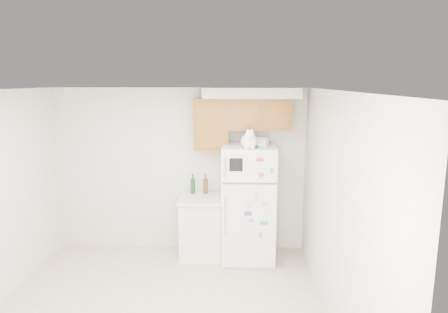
{
  "coord_description": "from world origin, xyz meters",
  "views": [
    {
      "loc": [
        0.87,
        -3.95,
        2.6
      ],
      "look_at": [
        0.69,
        1.55,
        1.55
      ],
      "focal_mm": 32.0,
      "sensor_mm": 36.0,
      "label": 1
    }
  ],
  "objects_px": {
    "storage_box_back": "(262,141)",
    "bottle_amber": "(206,184)",
    "storage_box_front": "(262,143)",
    "refrigerator": "(248,203)",
    "base_counter": "(202,226)",
    "cat": "(250,140)",
    "bottle_green": "(193,184)"
  },
  "relations": [
    {
      "from": "base_counter",
      "to": "cat",
      "type": "height_order",
      "value": "cat"
    },
    {
      "from": "storage_box_back",
      "to": "bottle_amber",
      "type": "relative_size",
      "value": 0.6
    },
    {
      "from": "storage_box_back",
      "to": "storage_box_front",
      "type": "bearing_deg",
      "value": -75.14
    },
    {
      "from": "base_counter",
      "to": "bottle_amber",
      "type": "distance_m",
      "value": 0.64
    },
    {
      "from": "refrigerator",
      "to": "storage_box_back",
      "type": "distance_m",
      "value": 0.93
    },
    {
      "from": "base_counter",
      "to": "cat",
      "type": "bearing_deg",
      "value": -24.74
    },
    {
      "from": "cat",
      "to": "refrigerator",
      "type": "bearing_deg",
      "value": 90.35
    },
    {
      "from": "storage_box_back",
      "to": "storage_box_front",
      "type": "xyz_separation_m",
      "value": [
        -0.01,
        -0.18,
        -0.01
      ]
    },
    {
      "from": "storage_box_back",
      "to": "base_counter",
      "type": "bearing_deg",
      "value": -157.94
    },
    {
      "from": "cat",
      "to": "storage_box_back",
      "type": "distance_m",
      "value": 0.42
    },
    {
      "from": "storage_box_back",
      "to": "bottle_green",
      "type": "height_order",
      "value": "storage_box_back"
    },
    {
      "from": "cat",
      "to": "bottle_amber",
      "type": "height_order",
      "value": "cat"
    },
    {
      "from": "storage_box_front",
      "to": "base_counter",
      "type": "bearing_deg",
      "value": -165.62
    },
    {
      "from": "cat",
      "to": "storage_box_back",
      "type": "xyz_separation_m",
      "value": [
        0.19,
        0.37,
        -0.06
      ]
    },
    {
      "from": "storage_box_front",
      "to": "cat",
      "type": "bearing_deg",
      "value": -109.72
    },
    {
      "from": "refrigerator",
      "to": "storage_box_back",
      "type": "relative_size",
      "value": 9.44
    },
    {
      "from": "bottle_amber",
      "to": "bottle_green",
      "type": "bearing_deg",
      "value": -177.48
    },
    {
      "from": "cat",
      "to": "bottle_green",
      "type": "distance_m",
      "value": 1.22
    },
    {
      "from": "cat",
      "to": "storage_box_front",
      "type": "bearing_deg",
      "value": 47.29
    },
    {
      "from": "refrigerator",
      "to": "base_counter",
      "type": "distance_m",
      "value": 0.79
    },
    {
      "from": "base_counter",
      "to": "cat",
      "type": "xyz_separation_m",
      "value": [
        0.69,
        -0.32,
        1.35
      ]
    },
    {
      "from": "cat",
      "to": "bottle_amber",
      "type": "xyz_separation_m",
      "value": [
        -0.64,
        0.5,
        -0.74
      ]
    },
    {
      "from": "refrigerator",
      "to": "bottle_amber",
      "type": "distance_m",
      "value": 0.72
    },
    {
      "from": "base_counter",
      "to": "storage_box_front",
      "type": "relative_size",
      "value": 6.13
    },
    {
      "from": "refrigerator",
      "to": "cat",
      "type": "distance_m",
      "value": 0.99
    },
    {
      "from": "storage_box_back",
      "to": "storage_box_front",
      "type": "height_order",
      "value": "storage_box_back"
    },
    {
      "from": "storage_box_front",
      "to": "refrigerator",
      "type": "bearing_deg",
      "value": -175.11
    },
    {
      "from": "storage_box_back",
      "to": "bottle_amber",
      "type": "bearing_deg",
      "value": -170.52
    },
    {
      "from": "base_counter",
      "to": "storage_box_back",
      "type": "height_order",
      "value": "storage_box_back"
    },
    {
      "from": "cat",
      "to": "storage_box_front",
      "type": "distance_m",
      "value": 0.26
    },
    {
      "from": "refrigerator",
      "to": "bottle_green",
      "type": "bearing_deg",
      "value": 163.2
    },
    {
      "from": "storage_box_back",
      "to": "bottle_green",
      "type": "distance_m",
      "value": 1.23
    }
  ]
}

